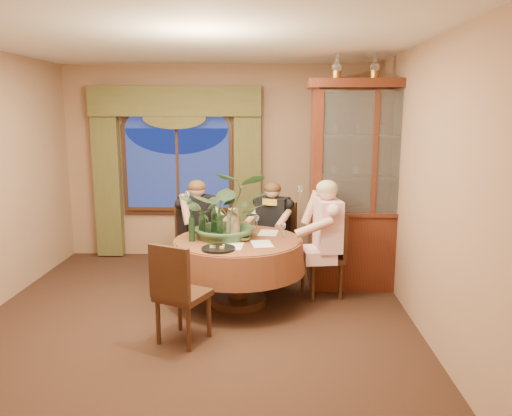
{
  "coord_description": "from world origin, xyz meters",
  "views": [
    {
      "loc": [
        0.79,
        -4.79,
        2.13
      ],
      "look_at": [
        0.61,
        0.56,
        1.1
      ],
      "focal_mm": 35.0,
      "sensor_mm": 36.0,
      "label": 1
    }
  ],
  "objects_px": {
    "dining_table": "(238,271)",
    "wine_bottle_2": "(192,226)",
    "oil_lamp_center": "(375,64)",
    "chair_back": "(198,243)",
    "chair_back_right": "(275,241)",
    "wine_bottle_3": "(202,225)",
    "oil_lamp_left": "(337,64)",
    "person_pink": "(327,241)",
    "person_scarf": "(273,230)",
    "stoneware_vase": "(233,222)",
    "person_back": "(197,231)",
    "wine_bottle_0": "(219,225)",
    "centerpiece_plant": "(228,180)",
    "chair_right": "(322,256)",
    "chair_front_left": "(183,292)",
    "china_cabinet": "(370,186)",
    "oil_lamp_right": "(413,64)",
    "wine_bottle_1": "(214,220)",
    "olive_bowl": "(244,239)"
  },
  "relations": [
    {
      "from": "dining_table",
      "to": "wine_bottle_2",
      "type": "height_order",
      "value": "wine_bottle_2"
    },
    {
      "from": "oil_lamp_center",
      "to": "chair_back",
      "type": "xyz_separation_m",
      "value": [
        -2.12,
        0.15,
        -2.19
      ]
    },
    {
      "from": "chair_back_right",
      "to": "wine_bottle_3",
      "type": "xyz_separation_m",
      "value": [
        -0.81,
        -1.0,
        0.44
      ]
    },
    {
      "from": "oil_lamp_left",
      "to": "person_pink",
      "type": "relative_size",
      "value": 0.24
    },
    {
      "from": "chair_back_right",
      "to": "person_pink",
      "type": "distance_m",
      "value": 1.04
    },
    {
      "from": "oil_lamp_left",
      "to": "person_pink",
      "type": "xyz_separation_m",
      "value": [
        -0.11,
        -0.51,
        -1.97
      ]
    },
    {
      "from": "person_scarf",
      "to": "stoneware_vase",
      "type": "relative_size",
      "value": 4.13
    },
    {
      "from": "person_back",
      "to": "wine_bottle_0",
      "type": "xyz_separation_m",
      "value": [
        0.37,
        -0.81,
        0.26
      ]
    },
    {
      "from": "dining_table",
      "to": "wine_bottle_2",
      "type": "bearing_deg",
      "value": -167.2
    },
    {
      "from": "centerpiece_plant",
      "to": "chair_right",
      "type": "bearing_deg",
      "value": 9.32
    },
    {
      "from": "chair_right",
      "to": "chair_front_left",
      "type": "relative_size",
      "value": 1.0
    },
    {
      "from": "person_scarf",
      "to": "wine_bottle_0",
      "type": "height_order",
      "value": "person_scarf"
    },
    {
      "from": "chair_back_right",
      "to": "wine_bottle_2",
      "type": "bearing_deg",
      "value": 73.33
    },
    {
      "from": "person_back",
      "to": "wine_bottle_2",
      "type": "xyz_separation_m",
      "value": [
        0.08,
        -0.89,
        0.26
      ]
    },
    {
      "from": "person_scarf",
      "to": "wine_bottle_3",
      "type": "relative_size",
      "value": 3.83
    },
    {
      "from": "china_cabinet",
      "to": "oil_lamp_center",
      "type": "distance_m",
      "value": 1.42
    },
    {
      "from": "oil_lamp_right",
      "to": "stoneware_vase",
      "type": "xyz_separation_m",
      "value": [
        -2.05,
        -0.47,
        -1.77
      ]
    },
    {
      "from": "person_back",
      "to": "china_cabinet",
      "type": "bearing_deg",
      "value": 140.06
    },
    {
      "from": "chair_right",
      "to": "centerpiece_plant",
      "type": "bearing_deg",
      "value": 83.55
    },
    {
      "from": "wine_bottle_0",
      "to": "wine_bottle_2",
      "type": "height_order",
      "value": "same"
    },
    {
      "from": "oil_lamp_right",
      "to": "chair_front_left",
      "type": "xyz_separation_m",
      "value": [
        -2.43,
        -1.6,
        -2.19
      ]
    },
    {
      "from": "china_cabinet",
      "to": "oil_lamp_left",
      "type": "bearing_deg",
      "value": 180.0
    },
    {
      "from": "wine_bottle_2",
      "to": "china_cabinet",
      "type": "bearing_deg",
      "value": 20.38
    },
    {
      "from": "china_cabinet",
      "to": "chair_back",
      "type": "xyz_separation_m",
      "value": [
        -2.12,
        0.15,
        -0.77
      ]
    },
    {
      "from": "dining_table",
      "to": "oil_lamp_right",
      "type": "xyz_separation_m",
      "value": [
        1.99,
        0.65,
        2.3
      ]
    },
    {
      "from": "chair_back_right",
      "to": "centerpiece_plant",
      "type": "relative_size",
      "value": 0.85
    },
    {
      "from": "china_cabinet",
      "to": "oil_lamp_right",
      "type": "bearing_deg",
      "value": 0.0
    },
    {
      "from": "oil_lamp_left",
      "to": "chair_right",
      "type": "xyz_separation_m",
      "value": [
        -0.15,
        -0.38,
        -2.19
      ]
    },
    {
      "from": "stoneware_vase",
      "to": "wine_bottle_1",
      "type": "distance_m",
      "value": 0.22
    },
    {
      "from": "chair_right",
      "to": "chair_back",
      "type": "distance_m",
      "value": 1.62
    },
    {
      "from": "china_cabinet",
      "to": "olive_bowl",
      "type": "xyz_separation_m",
      "value": [
        -1.48,
        -0.73,
        -0.48
      ]
    },
    {
      "from": "person_pink",
      "to": "stoneware_vase",
      "type": "height_order",
      "value": "person_pink"
    },
    {
      "from": "china_cabinet",
      "to": "wine_bottle_2",
      "type": "relative_size",
      "value": 7.58
    },
    {
      "from": "stoneware_vase",
      "to": "dining_table",
      "type": "bearing_deg",
      "value": -68.94
    },
    {
      "from": "chair_back",
      "to": "person_pink",
      "type": "xyz_separation_m",
      "value": [
        1.58,
        -0.66,
        0.22
      ]
    },
    {
      "from": "stoneware_vase",
      "to": "oil_lamp_right",
      "type": "bearing_deg",
      "value": 12.85
    },
    {
      "from": "person_pink",
      "to": "wine_bottle_0",
      "type": "height_order",
      "value": "person_pink"
    },
    {
      "from": "chair_right",
      "to": "chair_back_right",
      "type": "xyz_separation_m",
      "value": [
        -0.54,
        0.7,
        0.0
      ]
    },
    {
      "from": "chair_front_left",
      "to": "person_back",
      "type": "distance_m",
      "value": 1.74
    },
    {
      "from": "oil_lamp_center",
      "to": "centerpiece_plant",
      "type": "relative_size",
      "value": 0.3
    },
    {
      "from": "dining_table",
      "to": "person_back",
      "type": "distance_m",
      "value": 1.01
    },
    {
      "from": "dining_table",
      "to": "chair_back",
      "type": "bearing_deg",
      "value": 125.61
    },
    {
      "from": "person_pink",
      "to": "wine_bottle_0",
      "type": "distance_m",
      "value": 1.23
    },
    {
      "from": "wine_bottle_0",
      "to": "wine_bottle_3",
      "type": "bearing_deg",
      "value": -178.72
    },
    {
      "from": "dining_table",
      "to": "chair_back",
      "type": "distance_m",
      "value": 0.99
    },
    {
      "from": "oil_lamp_left",
      "to": "person_scarf",
      "type": "distance_m",
      "value": 2.18
    },
    {
      "from": "wine_bottle_3",
      "to": "dining_table",
      "type": "bearing_deg",
      "value": 4.76
    },
    {
      "from": "centerpiece_plant",
      "to": "dining_table",
      "type": "bearing_deg",
      "value": -40.57
    },
    {
      "from": "oil_lamp_left",
      "to": "person_pink",
      "type": "bearing_deg",
      "value": -102.15
    },
    {
      "from": "dining_table",
      "to": "chair_back_right",
      "type": "distance_m",
      "value": 1.06
    }
  ]
}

